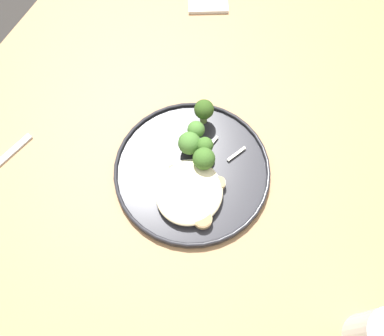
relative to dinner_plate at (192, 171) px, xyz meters
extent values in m
plane|color=#2D2B28|center=(0.03, 0.01, -0.75)|extent=(6.00, 6.00, 0.00)
cube|color=#9E754C|center=(0.03, 0.01, -0.03)|extent=(1.40, 1.00, 0.04)
cube|color=olive|center=(0.67, 0.45, -0.40)|extent=(0.06, 0.06, 0.70)
cylinder|color=#232328|center=(0.00, 0.00, 0.00)|extent=(0.29, 0.29, 0.01)
torus|color=black|center=(0.00, 0.00, 0.01)|extent=(0.29, 0.29, 0.01)
ellipsoid|color=beige|center=(-0.05, -0.02, 0.02)|extent=(0.13, 0.12, 0.03)
cylinder|color=#DBB77A|center=(-0.05, -0.01, 0.01)|extent=(0.02, 0.02, 0.01)
cylinder|color=#8E774F|center=(-0.05, -0.01, 0.02)|extent=(0.02, 0.02, 0.00)
cylinder|color=#E5C689|center=(-0.02, 0.03, 0.01)|extent=(0.03, 0.03, 0.01)
cylinder|color=#958159|center=(-0.02, 0.03, 0.02)|extent=(0.03, 0.03, 0.00)
cylinder|color=#DBB77A|center=(-0.08, -0.06, 0.01)|extent=(0.03, 0.03, 0.01)
cylinder|color=#8E774F|center=(-0.08, -0.06, 0.02)|extent=(0.03, 0.03, 0.00)
cylinder|color=#E5C689|center=(-0.01, -0.06, 0.01)|extent=(0.02, 0.02, 0.01)
cylinder|color=#958159|center=(-0.01, -0.06, 0.02)|extent=(0.02, 0.02, 0.00)
cylinder|color=#E5C689|center=(-0.09, -0.02, 0.01)|extent=(0.03, 0.03, 0.01)
cylinder|color=#958159|center=(-0.09, -0.02, 0.02)|extent=(0.02, 0.02, 0.00)
cylinder|color=#89A356|center=(0.03, 0.02, 0.01)|extent=(0.02, 0.02, 0.02)
sphere|color=#42702D|center=(0.03, 0.02, 0.03)|extent=(0.04, 0.04, 0.04)
cylinder|color=#7A994C|center=(0.10, 0.03, 0.02)|extent=(0.02, 0.02, 0.03)
sphere|color=#2D4C19|center=(0.10, 0.03, 0.04)|extent=(0.04, 0.04, 0.04)
cylinder|color=#7A994C|center=(0.06, 0.02, 0.01)|extent=(0.02, 0.02, 0.02)
sphere|color=#42702D|center=(0.06, 0.02, 0.04)|extent=(0.03, 0.03, 0.03)
cylinder|color=#89A356|center=(0.04, -0.01, 0.01)|extent=(0.02, 0.02, 0.02)
sphere|color=#386023|center=(0.04, -0.01, 0.04)|extent=(0.03, 0.03, 0.03)
cylinder|color=#7A994C|center=(0.01, -0.02, 0.01)|extent=(0.02, 0.02, 0.02)
sphere|color=#386023|center=(0.01, -0.02, 0.04)|extent=(0.04, 0.04, 0.04)
cube|color=silver|center=(0.06, -0.06, 0.01)|extent=(0.04, 0.02, 0.00)
cube|color=silver|center=(0.02, 0.01, 0.01)|extent=(0.04, 0.05, 0.00)
cube|color=silver|center=(0.06, -0.01, 0.01)|extent=(0.05, 0.02, 0.00)
cylinder|color=silver|center=(-0.14, -0.37, 0.05)|extent=(0.07, 0.07, 0.11)
cylinder|color=beige|center=(-0.14, -0.37, 0.02)|extent=(0.07, 0.07, 0.07)
cube|color=silver|center=(-0.14, 0.34, -0.01)|extent=(0.15, 0.05, 0.00)
camera|label=1|loc=(-0.28, -0.14, 0.72)|focal=39.48mm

